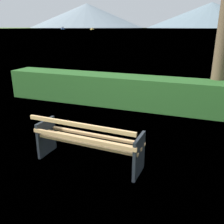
% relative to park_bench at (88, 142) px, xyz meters
% --- Properties ---
extents(ground_plane, '(1400.00, 1400.00, 0.00)m').
position_rel_park_bench_xyz_m(ground_plane, '(0.00, 0.06, -0.43)').
color(ground_plane, '#567A38').
extents(water_surface, '(620.00, 620.00, 0.00)m').
position_rel_park_bench_xyz_m(water_surface, '(0.00, 308.19, -0.43)').
color(water_surface, slate).
rests_on(water_surface, ground_plane).
extents(park_bench, '(1.91, 0.65, 0.87)m').
position_rel_park_bench_xyz_m(park_bench, '(0.00, 0.00, 0.00)').
color(park_bench, tan).
rests_on(park_bench, ground_plane).
extents(hedge_row, '(8.63, 0.88, 0.91)m').
position_rel_park_bench_xyz_m(hedge_row, '(0.00, 3.49, 0.02)').
color(hedge_row, '#285B23').
rests_on(hedge_row, ground_plane).
extents(fishing_boat_near, '(5.10, 5.49, 1.68)m').
position_rel_park_bench_xyz_m(fishing_boat_near, '(-93.44, 199.52, 0.16)').
color(fishing_boat_near, gold).
rests_on(fishing_boat_near, water_surface).
extents(sailboat_mid, '(6.28, 7.24, 2.45)m').
position_rel_park_bench_xyz_m(sailboat_mid, '(-129.19, 210.29, 0.42)').
color(sailboat_mid, '#335693').
rests_on(sailboat_mid, water_surface).
extents(distant_hills, '(889.96, 349.81, 55.61)m').
position_rel_park_bench_xyz_m(distant_hills, '(26.52, 591.59, 24.05)').
color(distant_hills, gray).
rests_on(distant_hills, ground_plane).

